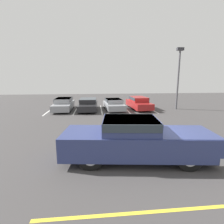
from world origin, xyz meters
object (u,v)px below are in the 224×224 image
Objects in this scene: pickup_truck at (138,139)px; parked_sedan_b at (88,104)px; parked_sedan_c at (114,104)px; light_post at (179,73)px; parked_sedan_d at (139,102)px; traffic_cone at (212,139)px; parked_sedan_a at (64,104)px.

parked_sedan_b is at bearing 108.50° from pickup_truck.
pickup_truck is at bearing -5.40° from parked_sedan_c.
pickup_truck is 13.75m from light_post.
traffic_cone is at bearing 2.14° from parked_sedan_d.
traffic_cone is (3.92, -10.39, -0.32)m from parked_sedan_c.
light_post is at bearing 90.17° from parked_sedan_b.
pickup_truck is 1.32× the size of parked_sedan_d.
parked_sedan_d is at bearing 94.26° from parked_sedan_b.
parked_sedan_a is 12.56m from light_post.
parked_sedan_d is (2.79, 0.25, 0.08)m from parked_sedan_c.
parked_sedan_d is (5.48, 0.23, 0.04)m from parked_sedan_b.
pickup_truck reaches higher than traffic_cone.
parked_sedan_a is at bearing 130.63° from traffic_cone.
traffic_cone is at bearing 34.30° from parked_sedan_b.
parked_sedan_b is 2.70m from parked_sedan_c.
pickup_truck is at bearing -163.52° from traffic_cone.
parked_sedan_d is at bearing 82.31° from pickup_truck.
pickup_truck is at bearing 22.79° from parked_sedan_a.
parked_sedan_a is 0.73× the size of light_post.
light_post is at bearing 64.62° from pickup_truck.
parked_sedan_b is (2.56, -0.28, -0.02)m from parked_sedan_a.
pickup_truck is at bearing -18.34° from parked_sedan_d.
parked_sedan_c is 11.11m from traffic_cone.
parked_sedan_a is 0.99× the size of parked_sedan_d.
light_post is at bearing 73.76° from traffic_cone.
parked_sedan_b is at bearing -91.55° from parked_sedan_d.
parked_sedan_a is (-4.99, 11.93, -0.23)m from pickup_truck.
light_post is 11.15m from traffic_cone.
parked_sedan_d is at bearing 91.04° from parked_sedan_c.
parked_sedan_c is at bearing 86.79° from parked_sedan_a.
light_post reaches higher than traffic_cone.
light_post is 9.93× the size of traffic_cone.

